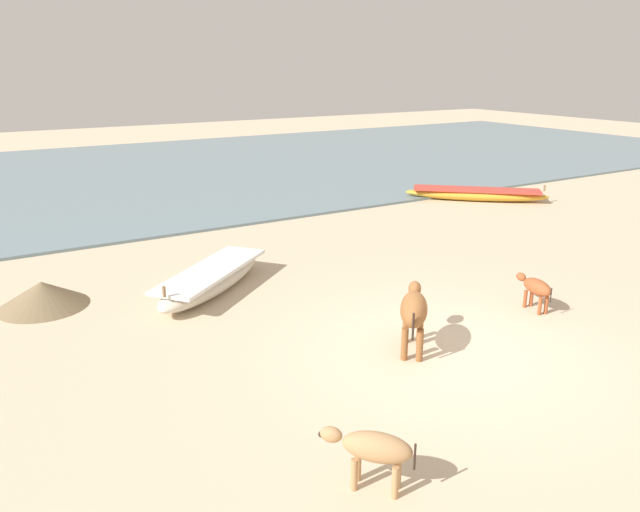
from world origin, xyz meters
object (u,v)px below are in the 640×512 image
Objects in this scene: fishing_boat_2 at (476,194)px; fishing_boat_1 at (212,279)px; cow_adult_brown at (414,310)px; calf_far_rust at (536,288)px; calf_near_tan at (373,449)px.

fishing_boat_1 is at bearing -120.62° from fishing_boat_2.
cow_adult_brown reaches higher than calf_far_rust.
fishing_boat_2 is 4.47× the size of calf_near_tan.
calf_near_tan is at bearing -97.19° from fishing_boat_2.
calf_near_tan reaches higher than fishing_boat_1.
fishing_boat_2 is 15.37m from calf_near_tan.
fishing_boat_1 is 0.83× the size of fishing_boat_2.
cow_adult_brown is (-9.06, -7.69, 0.48)m from fishing_boat_2.
fishing_boat_1 is at bearing -48.31° from calf_near_tan.
fishing_boat_1 is at bearing 58.46° from calf_far_rust.
fishing_boat_1 is 11.39m from fishing_boat_2.
cow_adult_brown reaches higher than fishing_boat_1.
calf_near_tan is at bearing 44.88° from fishing_boat_1.
fishing_boat_1 reaches higher than fishing_boat_2.
calf_far_rust is (-6.01, -7.56, 0.22)m from fishing_boat_2.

